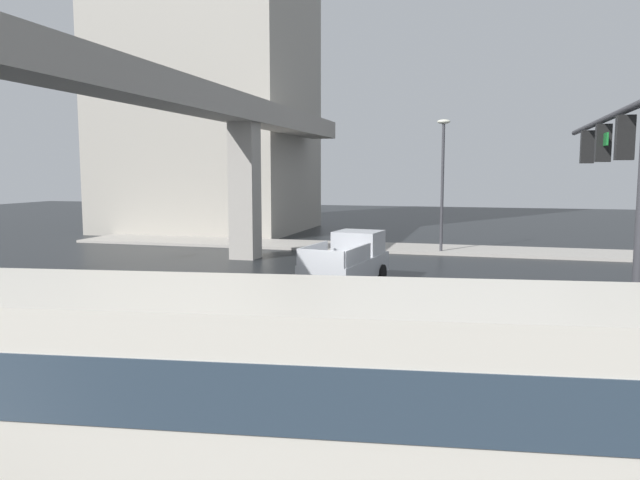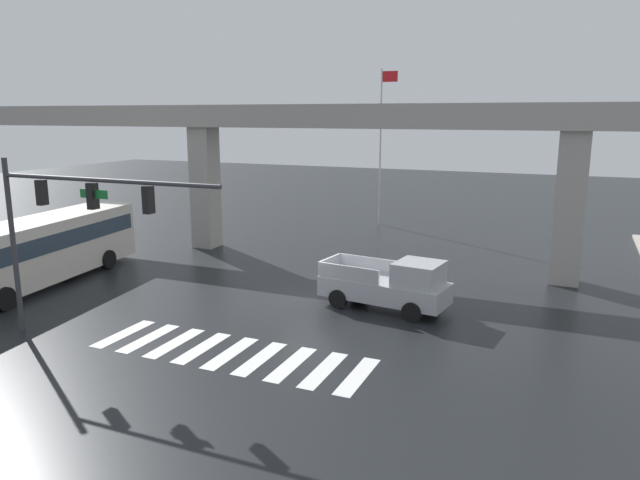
{
  "view_description": "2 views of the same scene",
  "coord_description": "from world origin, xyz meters",
  "px_view_note": "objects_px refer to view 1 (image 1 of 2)",
  "views": [
    {
      "loc": [
        -19.05,
        -4.88,
        4.43
      ],
      "look_at": [
        0.38,
        0.42,
        2.17
      ],
      "focal_mm": 33.92,
      "sensor_mm": 36.0,
      "label": 1
    },
    {
      "loc": [
        9.85,
        -21.72,
        7.63
      ],
      "look_at": [
        -0.8,
        2.98,
        1.91
      ],
      "focal_mm": 33.29,
      "sensor_mm": 36.0,
      "label": 2
    }
  ],
  "objects_px": {
    "city_bus": "(282,392)",
    "pickup_truck": "(349,262)",
    "traffic_signal_mast": "(612,166)",
    "street_lamp_near_corner": "(443,170)",
    "fire_hydrant": "(348,244)"
  },
  "relations": [
    {
      "from": "city_bus",
      "to": "pickup_truck",
      "type": "bearing_deg",
      "value": 9.59
    },
    {
      "from": "traffic_signal_mast",
      "to": "street_lamp_near_corner",
      "type": "height_order",
      "value": "street_lamp_near_corner"
    },
    {
      "from": "traffic_signal_mast",
      "to": "pickup_truck",
      "type": "bearing_deg",
      "value": 40.4
    },
    {
      "from": "pickup_truck",
      "to": "city_bus",
      "type": "height_order",
      "value": "city_bus"
    },
    {
      "from": "city_bus",
      "to": "fire_hydrant",
      "type": "xyz_separation_m",
      "value": [
        26.1,
        5.03,
        -1.29
      ]
    },
    {
      "from": "traffic_signal_mast",
      "to": "fire_hydrant",
      "type": "height_order",
      "value": "traffic_signal_mast"
    },
    {
      "from": "street_lamp_near_corner",
      "to": "fire_hydrant",
      "type": "distance_m",
      "value": 6.6
    },
    {
      "from": "traffic_signal_mast",
      "to": "street_lamp_near_corner",
      "type": "distance_m",
      "value": 20.21
    },
    {
      "from": "street_lamp_near_corner",
      "to": "pickup_truck",
      "type": "bearing_deg",
      "value": 165.62
    },
    {
      "from": "pickup_truck",
      "to": "street_lamp_near_corner",
      "type": "distance_m",
      "value": 11.7
    },
    {
      "from": "pickup_truck",
      "to": "street_lamp_near_corner",
      "type": "relative_size",
      "value": 0.73
    },
    {
      "from": "city_bus",
      "to": "street_lamp_near_corner",
      "type": "height_order",
      "value": "street_lamp_near_corner"
    },
    {
      "from": "pickup_truck",
      "to": "traffic_signal_mast",
      "type": "height_order",
      "value": "traffic_signal_mast"
    },
    {
      "from": "pickup_truck",
      "to": "traffic_signal_mast",
      "type": "relative_size",
      "value": 0.61
    },
    {
      "from": "city_bus",
      "to": "traffic_signal_mast",
      "type": "xyz_separation_m",
      "value": [
        6.86,
        -4.87,
        2.84
      ]
    }
  ]
}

